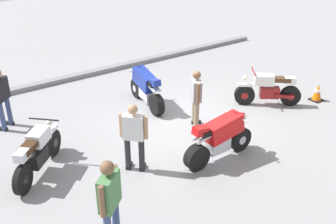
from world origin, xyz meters
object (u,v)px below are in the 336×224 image
at_px(motorcycle_cream_vintage, 268,90).
at_px(motorcycle_blue_sportbike, 146,87).
at_px(person_in_green_shirt, 110,200).
at_px(motorcycle_silver_cruiser, 37,152).
at_px(motorcycle_red_sportbike, 220,137).
at_px(traffic_cone, 317,92).
at_px(person_in_white_shirt, 134,134).
at_px(person_in_gray_shirt, 196,96).
at_px(person_in_black_shirt, 2,95).

height_order(motorcycle_cream_vintage, motorcycle_blue_sportbike, motorcycle_blue_sportbike).
bearing_deg(person_in_green_shirt, motorcycle_silver_cruiser, 146.05).
xyz_separation_m(motorcycle_red_sportbike, traffic_cone, (4.62, 0.68, -0.33)).
height_order(person_in_green_shirt, traffic_cone, person_in_green_shirt).
relative_size(motorcycle_red_sportbike, person_in_green_shirt, 1.13).
bearing_deg(person_in_white_shirt, motorcycle_blue_sportbike, 9.18).
xyz_separation_m(motorcycle_cream_vintage, person_in_gray_shirt, (-2.60, 0.20, 0.40)).
bearing_deg(motorcycle_silver_cruiser, person_in_black_shirt, 44.81).
bearing_deg(motorcycle_red_sportbike, motorcycle_blue_sportbike, 86.60).
xyz_separation_m(motorcycle_red_sportbike, motorcycle_blue_sportbike, (0.17, 3.42, 0.00)).
bearing_deg(motorcycle_cream_vintage, motorcycle_red_sportbike, 61.77).
relative_size(motorcycle_cream_vintage, person_in_gray_shirt, 1.03).
distance_m(person_in_green_shirt, traffic_cone, 8.12).
xyz_separation_m(motorcycle_cream_vintage, motorcycle_silver_cruiser, (-6.73, 0.54, 0.03)).
distance_m(motorcycle_red_sportbike, person_in_black_shirt, 5.69).
distance_m(motorcycle_silver_cruiser, person_in_green_shirt, 2.90).
height_order(motorcycle_cream_vintage, person_in_green_shirt, person_in_green_shirt).
bearing_deg(person_in_gray_shirt, motorcycle_red_sportbike, -80.92).
bearing_deg(motorcycle_cream_vintage, person_in_white_shirt, 45.20).
bearing_deg(motorcycle_red_sportbike, motorcycle_silver_cruiser, 151.74).
distance_m(person_in_gray_shirt, person_in_green_shirt, 4.59).
xyz_separation_m(person_in_gray_shirt, traffic_cone, (4.08, -0.87, -0.63)).
xyz_separation_m(motorcycle_red_sportbike, person_in_green_shirt, (-3.30, -0.96, 0.40)).
distance_m(person_in_gray_shirt, person_in_white_shirt, 2.48).
xyz_separation_m(motorcycle_silver_cruiser, person_in_gray_shirt, (4.13, -0.34, 0.37)).
bearing_deg(motorcycle_red_sportbike, person_in_white_shirt, 156.66).
bearing_deg(person_in_white_shirt, motorcycle_red_sportbike, -66.79).
bearing_deg(motorcycle_blue_sportbike, motorcycle_red_sportbike, -175.93).
relative_size(motorcycle_cream_vintage, motorcycle_blue_sportbike, 0.83).
bearing_deg(traffic_cone, person_in_black_shirt, 155.63).
height_order(motorcycle_blue_sportbike, person_in_gray_shirt, person_in_gray_shirt).
relative_size(motorcycle_silver_cruiser, traffic_cone, 2.96).
xyz_separation_m(person_in_black_shirt, traffic_cone, (8.21, -3.72, -0.69)).
height_order(motorcycle_silver_cruiser, person_in_green_shirt, person_in_green_shirt).
distance_m(person_in_green_shirt, person_in_black_shirt, 5.37).
height_order(motorcycle_red_sportbike, person_in_black_shirt, person_in_black_shirt).
height_order(motorcycle_red_sportbike, traffic_cone, motorcycle_red_sportbike).
distance_m(motorcycle_silver_cruiser, person_in_black_shirt, 2.55).
distance_m(motorcycle_red_sportbike, motorcycle_silver_cruiser, 4.06).
relative_size(motorcycle_cream_vintage, traffic_cone, 3.07).
relative_size(motorcycle_blue_sportbike, traffic_cone, 3.70).
relative_size(motorcycle_red_sportbike, traffic_cone, 3.68).
distance_m(motorcycle_cream_vintage, person_in_green_shirt, 6.86).
bearing_deg(person_in_white_shirt, person_in_gray_shirt, -25.50).
bearing_deg(person_in_green_shirt, motorcycle_red_sportbike, 66.46).
xyz_separation_m(motorcycle_red_sportbike, motorcycle_silver_cruiser, (-3.59, 1.89, -0.07)).
distance_m(person_in_gray_shirt, traffic_cone, 4.22).
bearing_deg(motorcycle_red_sportbike, person_in_green_shirt, -164.28).
bearing_deg(person_in_gray_shirt, person_in_green_shirt, -118.65).
bearing_deg(motorcycle_silver_cruiser, person_in_green_shirt, -129.48).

